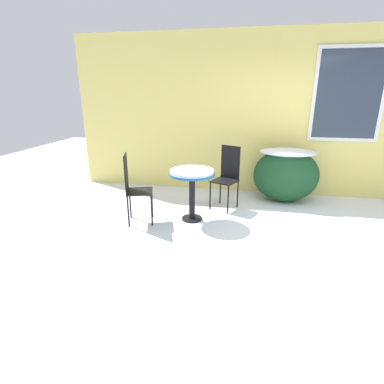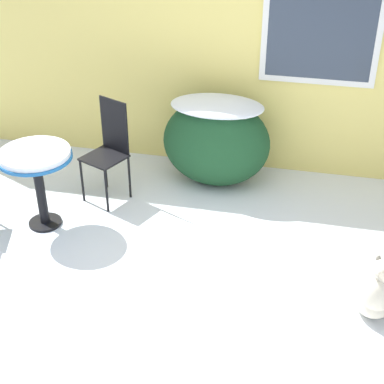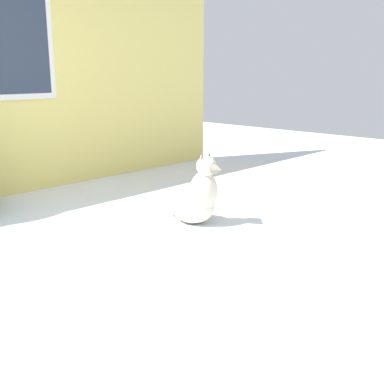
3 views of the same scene
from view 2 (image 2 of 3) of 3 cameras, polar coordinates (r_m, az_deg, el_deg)
name	(u,v)px [view 2 (image 2 of 3)]	position (r m, az deg, el deg)	size (l,w,h in m)	color
ground_plane	(176,286)	(4.91, -1.54, -9.10)	(16.00, 16.00, 0.00)	silver
house_wall	(231,34)	(6.12, 3.85, 15.04)	(8.00, 0.10, 2.88)	#E5D16B
shrub_left	(216,140)	(6.04, 2.37, 5.08)	(1.11, 0.70, 0.94)	#194223
patio_table	(36,164)	(5.46, -14.87, 2.60)	(0.66, 0.66, 0.78)	black
patio_chair_near_table	(109,147)	(5.83, -8.07, 4.32)	(0.49, 0.49, 1.03)	black
dog	(375,291)	(4.72, 17.35, -9.13)	(0.37, 0.65, 0.64)	beige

